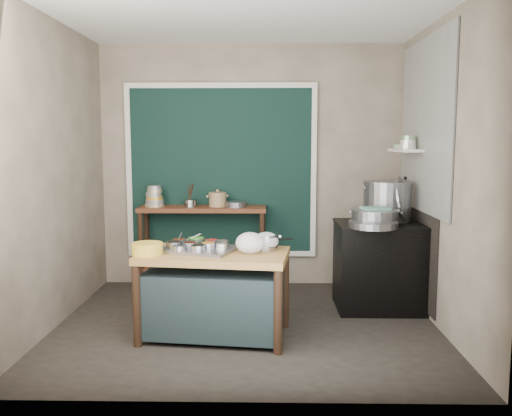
{
  "coord_description": "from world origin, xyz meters",
  "views": [
    {
      "loc": [
        0.18,
        -4.85,
        1.7
      ],
      "look_at": [
        0.08,
        0.25,
        1.06
      ],
      "focal_mm": 38.0,
      "sensor_mm": 36.0,
      "label": 1
    }
  ],
  "objects_px": {
    "prep_table": "(215,295)",
    "back_counter": "(203,247)",
    "yellow_basin": "(147,249)",
    "steamer": "(375,217)",
    "utensil_cup": "(190,203)",
    "ceramic_crock": "(218,200)",
    "stock_pot": "(387,201)",
    "saucepan": "(265,242)",
    "condiment_tray": "(198,249)",
    "stove_block": "(381,267)"
  },
  "relations": [
    {
      "from": "stove_block",
      "to": "stock_pot",
      "type": "xyz_separation_m",
      "value": [
        0.08,
        0.17,
        0.66
      ]
    },
    {
      "from": "saucepan",
      "to": "stock_pot",
      "type": "relative_size",
      "value": 0.48
    },
    {
      "from": "utensil_cup",
      "to": "steamer",
      "type": "bearing_deg",
      "value": -23.94
    },
    {
      "from": "saucepan",
      "to": "utensil_cup",
      "type": "distance_m",
      "value": 1.66
    },
    {
      "from": "yellow_basin",
      "to": "utensil_cup",
      "type": "relative_size",
      "value": 1.9
    },
    {
      "from": "prep_table",
      "to": "condiment_tray",
      "type": "distance_m",
      "value": 0.42
    },
    {
      "from": "prep_table",
      "to": "stock_pot",
      "type": "distance_m",
      "value": 2.1
    },
    {
      "from": "ceramic_crock",
      "to": "stock_pot",
      "type": "distance_m",
      "value": 1.9
    },
    {
      "from": "yellow_basin",
      "to": "saucepan",
      "type": "height_order",
      "value": "saucepan"
    },
    {
      "from": "prep_table",
      "to": "utensil_cup",
      "type": "distance_m",
      "value": 1.71
    },
    {
      "from": "back_counter",
      "to": "yellow_basin",
      "type": "xyz_separation_m",
      "value": [
        -0.27,
        -1.69,
        0.33
      ]
    },
    {
      "from": "yellow_basin",
      "to": "stock_pot",
      "type": "bearing_deg",
      "value": 26.76
    },
    {
      "from": "saucepan",
      "to": "condiment_tray",
      "type": "bearing_deg",
      "value": 169.97
    },
    {
      "from": "prep_table",
      "to": "steamer",
      "type": "height_order",
      "value": "steamer"
    },
    {
      "from": "saucepan",
      "to": "stock_pot",
      "type": "distance_m",
      "value": 1.56
    },
    {
      "from": "condiment_tray",
      "to": "ceramic_crock",
      "type": "bearing_deg",
      "value": 88.68
    },
    {
      "from": "prep_table",
      "to": "stove_block",
      "type": "bearing_deg",
      "value": 34.67
    },
    {
      "from": "steamer",
      "to": "ceramic_crock",
      "type": "bearing_deg",
      "value": 150.55
    },
    {
      "from": "back_counter",
      "to": "saucepan",
      "type": "bearing_deg",
      "value": -63.62
    },
    {
      "from": "prep_table",
      "to": "steamer",
      "type": "bearing_deg",
      "value": 31.51
    },
    {
      "from": "back_counter",
      "to": "yellow_basin",
      "type": "relative_size",
      "value": 5.57
    },
    {
      "from": "ceramic_crock",
      "to": "back_counter",
      "type": "bearing_deg",
      "value": -172.51
    },
    {
      "from": "ceramic_crock",
      "to": "stove_block",
      "type": "bearing_deg",
      "value": -23.52
    },
    {
      "from": "yellow_basin",
      "to": "steamer",
      "type": "xyz_separation_m",
      "value": [
        2.06,
        0.8,
        0.16
      ]
    },
    {
      "from": "yellow_basin",
      "to": "ceramic_crock",
      "type": "bearing_deg",
      "value": 75.64
    },
    {
      "from": "back_counter",
      "to": "ceramic_crock",
      "type": "xyz_separation_m",
      "value": [
        0.17,
        0.02,
        0.55
      ]
    },
    {
      "from": "utensil_cup",
      "to": "yellow_basin",
      "type": "bearing_deg",
      "value": -94.65
    },
    {
      "from": "steamer",
      "to": "prep_table",
      "type": "bearing_deg",
      "value": -155.41
    },
    {
      "from": "yellow_basin",
      "to": "stock_pot",
      "type": "xyz_separation_m",
      "value": [
        2.24,
        1.13,
        0.28
      ]
    },
    {
      "from": "utensil_cup",
      "to": "condiment_tray",
      "type": "bearing_deg",
      "value": -79.75
    },
    {
      "from": "condiment_tray",
      "to": "ceramic_crock",
      "type": "distance_m",
      "value": 1.57
    },
    {
      "from": "condiment_tray",
      "to": "stock_pot",
      "type": "relative_size",
      "value": 1.2
    },
    {
      "from": "back_counter",
      "to": "steamer",
      "type": "distance_m",
      "value": 2.06
    },
    {
      "from": "stove_block",
      "to": "yellow_basin",
      "type": "height_order",
      "value": "same"
    },
    {
      "from": "back_counter",
      "to": "yellow_basin",
      "type": "bearing_deg",
      "value": -98.99
    },
    {
      "from": "stove_block",
      "to": "stock_pot",
      "type": "height_order",
      "value": "stock_pot"
    },
    {
      "from": "stove_block",
      "to": "utensil_cup",
      "type": "distance_m",
      "value": 2.22
    },
    {
      "from": "steamer",
      "to": "stock_pot",
      "type": "bearing_deg",
      "value": 60.57
    },
    {
      "from": "yellow_basin",
      "to": "saucepan",
      "type": "bearing_deg",
      "value": 13.35
    },
    {
      "from": "prep_table",
      "to": "saucepan",
      "type": "relative_size",
      "value": 5.05
    },
    {
      "from": "back_counter",
      "to": "utensil_cup",
      "type": "distance_m",
      "value": 0.53
    },
    {
      "from": "prep_table",
      "to": "back_counter",
      "type": "distance_m",
      "value": 1.61
    },
    {
      "from": "utensil_cup",
      "to": "stove_block",
      "type": "bearing_deg",
      "value": -18.8
    },
    {
      "from": "stove_block",
      "to": "utensil_cup",
      "type": "bearing_deg",
      "value": 161.2
    },
    {
      "from": "yellow_basin",
      "to": "steamer",
      "type": "height_order",
      "value": "steamer"
    },
    {
      "from": "prep_table",
      "to": "saucepan",
      "type": "bearing_deg",
      "value": 22.79
    },
    {
      "from": "ceramic_crock",
      "to": "stock_pot",
      "type": "xyz_separation_m",
      "value": [
        1.81,
        -0.58,
        0.06
      ]
    },
    {
      "from": "prep_table",
      "to": "steamer",
      "type": "xyz_separation_m",
      "value": [
        1.51,
        0.69,
        0.58
      ]
    },
    {
      "from": "stock_pot",
      "to": "stove_block",
      "type": "bearing_deg",
      "value": -114.15
    },
    {
      "from": "stove_block",
      "to": "utensil_cup",
      "type": "height_order",
      "value": "utensil_cup"
    }
  ]
}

